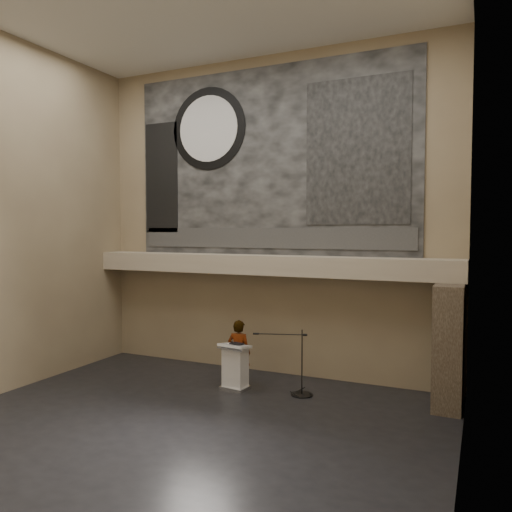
% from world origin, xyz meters
% --- Properties ---
extents(floor, '(10.00, 10.00, 0.00)m').
position_xyz_m(floor, '(0.00, 0.00, 0.00)').
color(floor, black).
rests_on(floor, ground).
extents(wall_back, '(10.00, 0.02, 8.50)m').
position_xyz_m(wall_back, '(0.00, 4.00, 4.25)').
color(wall_back, '#7A674D').
rests_on(wall_back, floor).
extents(wall_front, '(10.00, 0.02, 8.50)m').
position_xyz_m(wall_front, '(0.00, -4.00, 4.25)').
color(wall_front, '#7A674D').
rests_on(wall_front, floor).
extents(wall_left, '(0.02, 8.00, 8.50)m').
position_xyz_m(wall_left, '(-5.00, 0.00, 4.25)').
color(wall_left, '#7A674D').
rests_on(wall_left, floor).
extents(wall_right, '(0.02, 8.00, 8.50)m').
position_xyz_m(wall_right, '(5.00, 0.00, 4.25)').
color(wall_right, '#7A674D').
rests_on(wall_right, floor).
extents(soffit, '(10.00, 0.80, 0.50)m').
position_xyz_m(soffit, '(0.00, 3.60, 2.95)').
color(soffit, tan).
rests_on(soffit, wall_back).
extents(sprinkler_left, '(0.04, 0.04, 0.06)m').
position_xyz_m(sprinkler_left, '(-1.60, 3.55, 2.67)').
color(sprinkler_left, '#B2893D').
rests_on(sprinkler_left, soffit).
extents(sprinkler_right, '(0.04, 0.04, 0.06)m').
position_xyz_m(sprinkler_right, '(1.90, 3.55, 2.67)').
color(sprinkler_right, '#B2893D').
rests_on(sprinkler_right, soffit).
extents(banner, '(8.00, 0.05, 5.00)m').
position_xyz_m(banner, '(0.00, 3.97, 5.70)').
color(banner, black).
rests_on(banner, wall_back).
extents(banner_text_strip, '(7.76, 0.02, 0.55)m').
position_xyz_m(banner_text_strip, '(0.00, 3.93, 3.65)').
color(banner_text_strip, '#2E2E2E').
rests_on(banner_text_strip, banner).
extents(banner_clock_rim, '(2.30, 0.02, 2.30)m').
position_xyz_m(banner_clock_rim, '(-1.80, 3.93, 6.70)').
color(banner_clock_rim, black).
rests_on(banner_clock_rim, banner).
extents(banner_clock_face, '(1.84, 0.02, 1.84)m').
position_xyz_m(banner_clock_face, '(-1.80, 3.91, 6.70)').
color(banner_clock_face, silver).
rests_on(banner_clock_face, banner).
extents(banner_building_print, '(2.60, 0.02, 3.60)m').
position_xyz_m(banner_building_print, '(2.40, 3.93, 5.80)').
color(banner_building_print, black).
rests_on(banner_building_print, banner).
extents(banner_brick_print, '(1.10, 0.02, 3.20)m').
position_xyz_m(banner_brick_print, '(-3.40, 3.93, 5.40)').
color(banner_brick_print, black).
rests_on(banner_brick_print, banner).
extents(stone_pier, '(0.60, 1.40, 2.70)m').
position_xyz_m(stone_pier, '(4.65, 3.15, 1.35)').
color(stone_pier, '#3D3125').
rests_on(stone_pier, floor).
extents(lectern, '(0.76, 0.59, 1.13)m').
position_xyz_m(lectern, '(-0.12, 2.26, 0.55)').
color(lectern, silver).
rests_on(lectern, floor).
extents(binder, '(0.33, 0.29, 0.04)m').
position_xyz_m(binder, '(-0.08, 2.25, 1.12)').
color(binder, black).
rests_on(binder, lectern).
extents(papers, '(0.30, 0.34, 0.00)m').
position_xyz_m(papers, '(-0.23, 2.21, 1.10)').
color(papers, white).
rests_on(papers, lectern).
extents(speaker_person, '(0.62, 0.42, 1.64)m').
position_xyz_m(speaker_person, '(-0.19, 2.59, 0.82)').
color(speaker_person, silver).
rests_on(speaker_person, floor).
extents(mic_stand, '(1.35, 0.62, 1.55)m').
position_xyz_m(mic_stand, '(1.45, 2.51, 0.22)').
color(mic_stand, black).
rests_on(mic_stand, floor).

